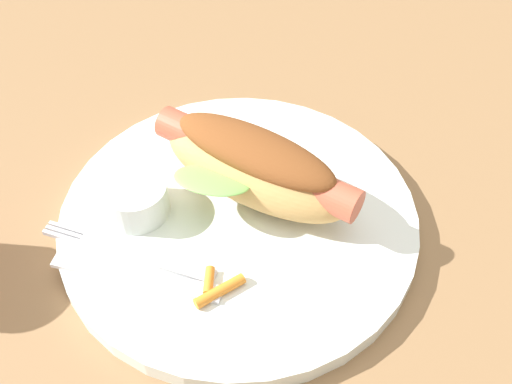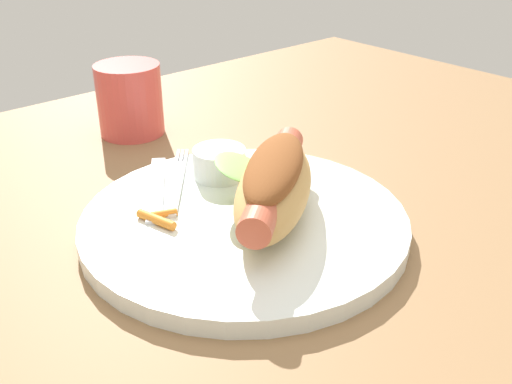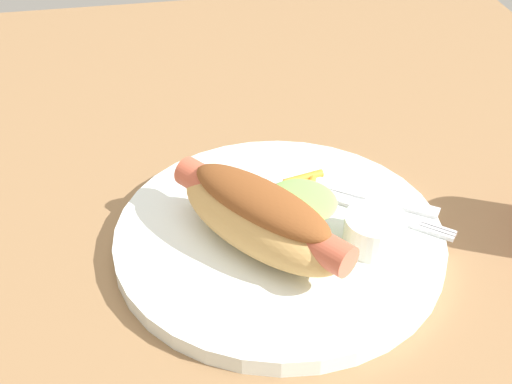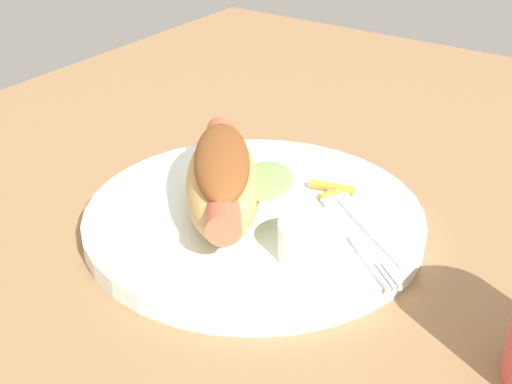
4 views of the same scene
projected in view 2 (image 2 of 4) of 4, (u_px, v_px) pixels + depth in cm
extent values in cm
cube|color=olive|center=(258.00, 232.00, 54.34)|extent=(120.00, 90.00, 1.80)
cylinder|color=white|center=(247.00, 224.00, 52.32)|extent=(28.87, 28.87, 1.60)
ellipsoid|color=tan|center=(271.00, 191.00, 50.33)|extent=(16.82, 14.90, 5.41)
cylinder|color=#C1563D|center=(271.00, 181.00, 49.89)|extent=(15.81, 13.02, 2.66)
ellipsoid|color=brown|center=(271.00, 168.00, 49.33)|extent=(13.92, 12.18, 2.57)
ellipsoid|color=#7FC65B|center=(238.00, 167.00, 52.09)|extent=(7.08, 7.43, 1.84)
cylinder|color=white|center=(219.00, 163.00, 58.36)|extent=(5.25, 5.25, 2.90)
cube|color=silver|center=(175.00, 188.00, 56.34)|extent=(7.98, 9.26, 0.40)
cube|color=silver|center=(186.00, 157.00, 62.65)|extent=(2.28, 2.65, 0.40)
cube|color=silver|center=(182.00, 157.00, 62.64)|extent=(2.28, 2.65, 0.40)
cube|color=silver|center=(178.00, 157.00, 62.63)|extent=(2.28, 2.65, 0.40)
cube|color=silver|center=(157.00, 188.00, 56.31)|extent=(8.63, 11.59, 0.36)
cylinder|color=orange|center=(156.00, 220.00, 50.60)|extent=(1.74, 4.09, 0.81)
cylinder|color=orange|center=(164.00, 214.00, 51.60)|extent=(2.32, 1.52, 0.71)
cylinder|color=#D84C47|center=(130.00, 100.00, 71.46)|extent=(7.82, 7.82, 8.61)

